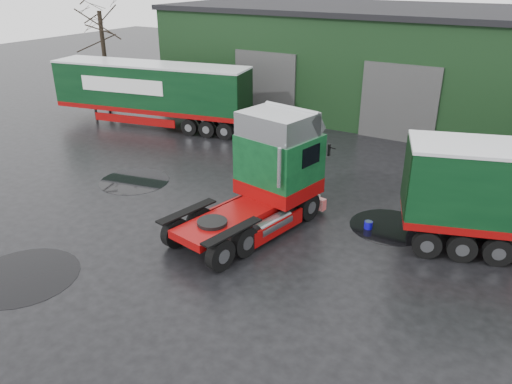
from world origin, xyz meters
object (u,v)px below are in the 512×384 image
Objects in this scene: warehouse at (429,63)px; tree_left at (102,39)px; hero_tractor at (245,179)px; tree_back_a at (361,17)px; wash_bucket at (368,225)px; trailer_left at (151,95)px.

tree_left is at bearing -157.17° from warehouse.
hero_tractor is 0.68× the size of tree_back_a.
warehouse is 20.64m from tree_left.
wash_bucket is 28.60m from tree_back_a.
warehouse reaches higher than hero_tractor.
hero_tractor reaches higher than wash_bucket.
tree_left is 0.89× the size of tree_back_a.
tree_left is (-17.47, 10.77, 2.25)m from hero_tractor.
wash_bucket is (14.98, -5.82, -1.67)m from trailer_left.
wash_bucket is at bearing -82.74° from warehouse.
hero_tractor is at bearing -31.66° from tree_left.
trailer_left is 7.05m from tree_left.
hero_tractor is 22.01× the size of wash_bucket.
tree_left is at bearing 56.61° from trailer_left.
hero_tractor is 0.76× the size of tree_left.
warehouse is at bearing 97.26° from wash_bucket.
tree_back_a reaches higher than wash_bucket.
trailer_left is 1.22× the size of tree_back_a.
warehouse is at bearing 22.83° from tree_left.
wash_bucket is 0.03× the size of tree_left.
trailer_left is 21.32m from tree_back_a.
warehouse is 3.81× the size of tree_left.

